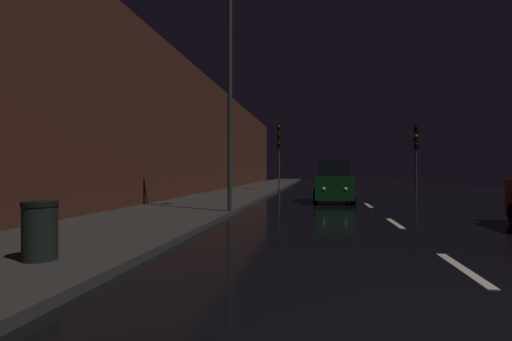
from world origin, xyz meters
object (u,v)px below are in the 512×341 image
Objects in this scene: streetlamp_overhead at (241,61)px; trash_bin_curbside at (40,230)px; traffic_light_far_left at (279,141)px; car_approaching_headlights at (333,183)px; traffic_light_far_right at (416,142)px.

trash_bin_curbside is (-1.71, -7.73, -4.77)m from streetlamp_overhead.
streetlamp_overhead is 9.24m from trash_bin_curbside.
traffic_light_far_left reaches higher than car_approaching_headlights.
streetlamp_overhead reaches higher than car_approaching_headlights.
car_approaching_headlights is (3.39, 6.56, -4.43)m from streetlamp_overhead.
traffic_light_far_right is at bearing 148.89° from car_approaching_headlights.
car_approaching_headlights is at bearing 17.61° from traffic_light_far_left.
streetlamp_overhead is 8.61m from car_approaching_headlights.
traffic_light_far_right is 20.24m from streetlamp_overhead.
car_approaching_headlights is (5.10, 14.29, 0.34)m from trash_bin_curbside.
traffic_light_far_left is at bearing -69.99° from traffic_light_far_right.
streetlamp_overhead is 1.98× the size of car_approaching_headlights.
car_approaching_headlights is at bearing 62.69° from streetlamp_overhead.
car_approaching_headlights is (-6.62, -10.97, -2.79)m from traffic_light_far_right.
car_approaching_headlights reaches higher than trash_bin_curbside.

